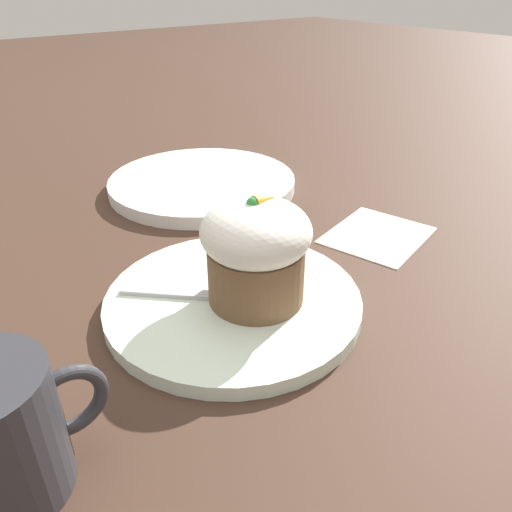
% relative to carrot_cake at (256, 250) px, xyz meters
% --- Properties ---
extents(ground_plane, '(4.00, 4.00, 0.00)m').
position_rel_carrot_cake_xyz_m(ground_plane, '(-0.01, 0.01, -0.06)').
color(ground_plane, '#3D281E').
extents(dessert_plate, '(0.21, 0.21, 0.01)m').
position_rel_carrot_cake_xyz_m(dessert_plate, '(-0.01, 0.01, -0.05)').
color(dessert_plate, silver).
rests_on(dessert_plate, ground_plane).
extents(carrot_cake, '(0.09, 0.09, 0.09)m').
position_rel_carrot_cake_xyz_m(carrot_cake, '(0.00, 0.00, 0.00)').
color(carrot_cake, brown).
rests_on(carrot_cake, dessert_plate).
extents(spoon, '(0.10, 0.10, 0.01)m').
position_rel_carrot_cake_xyz_m(spoon, '(-0.02, 0.01, -0.04)').
color(spoon, '#B7B7BC').
rests_on(spoon, dessert_plate).
extents(side_plate, '(0.23, 0.23, 0.02)m').
position_rel_carrot_cake_xyz_m(side_plate, '(0.11, 0.25, -0.05)').
color(side_plate, white).
rests_on(side_plate, ground_plane).
extents(paper_napkin, '(0.13, 0.12, 0.00)m').
position_rel_carrot_cake_xyz_m(paper_napkin, '(0.18, 0.03, -0.06)').
color(paper_napkin, white).
rests_on(paper_napkin, ground_plane).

